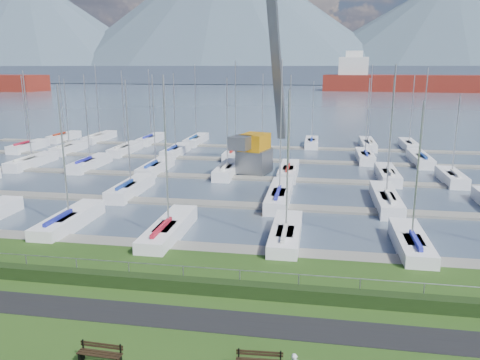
# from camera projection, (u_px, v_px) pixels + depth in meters

# --- Properties ---
(path) EXTENTS (160.00, 2.00, 0.04)m
(path) POSITION_uv_depth(u_px,v_px,m) (186.00, 318.00, 21.58)
(path) COLOR black
(path) RESTS_ON grass
(water) EXTENTS (800.00, 540.00, 0.20)m
(water) POSITION_uv_depth(u_px,v_px,m) (310.00, 87.00, 273.75)
(water) COLOR #455366
(hedge) EXTENTS (80.00, 0.70, 0.70)m
(hedge) POSITION_uv_depth(u_px,v_px,m) (200.00, 286.00, 23.99)
(hedge) COLOR black
(hedge) RESTS_ON grass
(fence) EXTENTS (80.00, 0.04, 0.04)m
(fence) POSITION_uv_depth(u_px,v_px,m) (202.00, 268.00, 24.17)
(fence) COLOR gray
(fence) RESTS_ON grass
(foothill) EXTENTS (900.00, 80.00, 12.00)m
(foothill) POSITION_uv_depth(u_px,v_px,m) (312.00, 74.00, 339.34)
(foothill) COLOR #3F4A5C
(foothill) RESTS_ON water
(mountains) EXTENTS (1190.00, 360.00, 115.00)m
(mountains) POSITION_uv_depth(u_px,v_px,m) (324.00, 25.00, 400.11)
(mountains) COLOR #3A4855
(mountains) RESTS_ON water
(docks) EXTENTS (90.00, 41.60, 0.25)m
(docks) POSITION_uv_depth(u_px,v_px,m) (262.00, 179.00, 49.43)
(docks) COLOR slate
(docks) RESTS_ON water
(bench_left) EXTENTS (1.82, 0.49, 0.85)m
(bench_left) POSITION_uv_depth(u_px,v_px,m) (100.00, 354.00, 18.23)
(bench_left) COLOR black
(bench_left) RESTS_ON grass
(crane) EXTENTS (5.26, 13.45, 22.35)m
(crane) POSITION_uv_depth(u_px,v_px,m) (260.00, 122.00, 51.80)
(crane) COLOR slate
(crane) RESTS_ON water
(cargo_ship_mid) EXTENTS (95.61, 27.22, 21.50)m
(cargo_ship_mid) POSITION_uv_depth(u_px,v_px,m) (414.00, 83.00, 226.14)
(cargo_ship_mid) COLOR maroon
(cargo_ship_mid) RESTS_ON water
(sailboat_fleet) EXTENTS (74.74, 50.17, 13.17)m
(sailboat_fleet) POSITION_uv_depth(u_px,v_px,m) (242.00, 123.00, 50.90)
(sailboat_fleet) COLOR navy
(sailboat_fleet) RESTS_ON water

